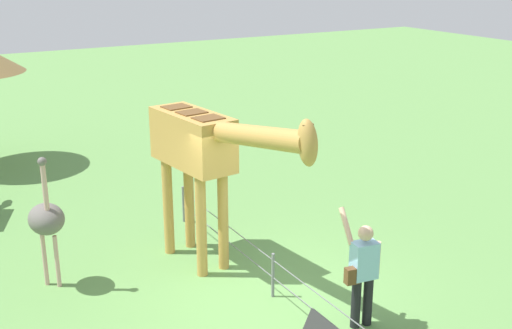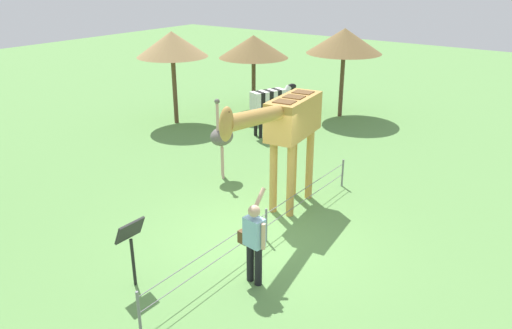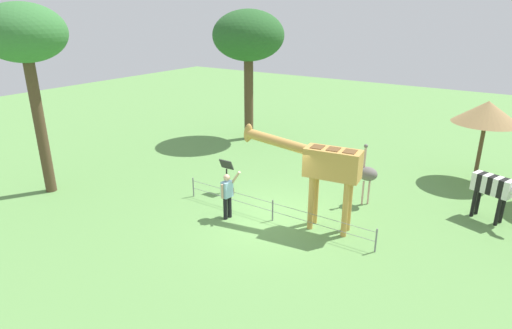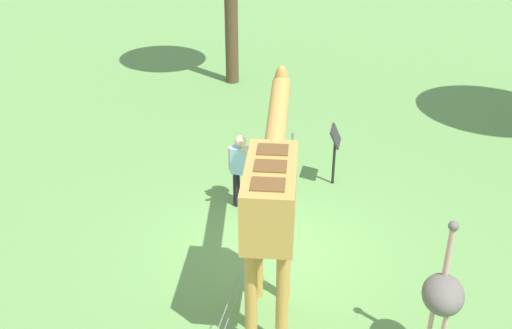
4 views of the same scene
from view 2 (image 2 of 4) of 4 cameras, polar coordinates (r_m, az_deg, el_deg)
ground_plane at (r=10.79m, az=0.67°, el=-8.50°), size 60.00×60.00×0.00m
giraffe at (r=11.22m, az=3.57°, el=4.56°), size 3.95×0.99×3.17m
visitor at (r=9.00m, az=-0.23°, el=-8.53°), size 0.62×0.59×1.75m
zebra at (r=17.00m, az=1.57°, el=7.23°), size 1.80×0.90×1.66m
ostrich at (r=13.41m, az=-3.96°, el=3.20°), size 0.70×0.56×2.25m
shade_hut_near at (r=19.74m, az=-0.28°, el=13.33°), size 2.70×2.70×2.97m
shade_hut_far at (r=19.16m, az=10.09°, el=13.74°), size 2.80×2.80×3.33m
shade_hut_aside at (r=18.26m, az=-9.60°, el=13.40°), size 2.53×2.53×3.32m
info_sign at (r=9.17m, az=-14.14°, el=-8.32°), size 0.56×0.21×1.32m
wire_fence at (r=10.54m, az=1.17°, el=-6.78°), size 7.05×0.05×0.75m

